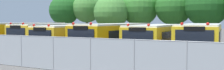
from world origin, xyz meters
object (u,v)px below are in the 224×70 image
at_px(tree_5, 206,5).
at_px(traffic_cone, 50,62).
at_px(school_bus_3, 118,37).
at_px(tree_1, 88,8).
at_px(tree_3, 141,8).
at_px(school_bus_2, 82,37).
at_px(tree_4, 174,7).
at_px(school_bus_4, 156,39).
at_px(tree_0, 65,9).
at_px(school_bus_0, 28,34).
at_px(school_bus_1, 53,35).
at_px(tree_2, 111,13).
at_px(school_bus_5, 201,40).

relative_size(tree_5, traffic_cone, 12.48).
xyz_separation_m(school_bus_3, tree_1, (-10.01, 11.88, 3.27)).
xyz_separation_m(school_bus_3, tree_3, (-2.14, 11.95, 3.05)).
height_order(school_bus_2, tree_4, tree_4).
bearing_deg(tree_4, school_bus_3, -100.76).
distance_m(school_bus_4, tree_1, 17.90).
bearing_deg(tree_0, tree_1, 15.68).
distance_m(school_bus_4, tree_5, 11.51).
relative_size(school_bus_0, school_bus_4, 1.00).
height_order(school_bus_1, school_bus_4, school_bus_1).
relative_size(tree_2, traffic_cone, 10.87).
bearing_deg(tree_3, school_bus_5, -53.38).
distance_m(school_bus_4, tree_4, 11.90).
bearing_deg(school_bus_4, tree_3, -66.73).
relative_size(school_bus_2, tree_1, 1.71).
bearing_deg(tree_5, school_bus_3, -118.38).
bearing_deg(tree_0, school_bus_3, -38.96).
bearing_deg(school_bus_3, tree_1, -49.90).
height_order(tree_1, tree_2, tree_1).
distance_m(school_bus_4, traffic_cone, 8.60).
relative_size(school_bus_1, tree_4, 1.39).
height_order(tree_2, tree_5, tree_5).
distance_m(school_bus_1, traffic_cone, 8.81).
distance_m(school_bus_4, tree_2, 12.72).
bearing_deg(school_bus_4, school_bus_3, 3.98).
height_order(school_bus_1, traffic_cone, school_bus_1).
xyz_separation_m(tree_0, traffic_cone, (11.96, -17.67, -4.21)).
bearing_deg(tree_1, tree_2, -26.77).
distance_m(school_bus_2, school_bus_3, 3.50).
bearing_deg(school_bus_3, school_bus_0, -1.43).
height_order(school_bus_2, tree_3, tree_3).
height_order(school_bus_5, tree_0, tree_0).
distance_m(tree_3, tree_4, 4.37).
bearing_deg(school_bus_0, school_bus_3, 178.83).
bearing_deg(school_bus_2, tree_4, -117.29).
height_order(school_bus_5, tree_1, tree_1).
bearing_deg(traffic_cone, school_bus_2, 106.17).
height_order(tree_2, tree_3, tree_3).
distance_m(school_bus_1, tree_0, 13.01).
xyz_separation_m(tree_3, tree_5, (8.10, -0.92, 0.07)).
height_order(tree_1, tree_5, tree_5).
bearing_deg(tree_3, school_bus_1, -111.93).
bearing_deg(school_bus_5, school_bus_2, -0.23).
relative_size(school_bus_2, school_bus_3, 1.00).
bearing_deg(school_bus_3, tree_5, -118.40).
xyz_separation_m(school_bus_5, tree_5, (-0.63, 10.82, 3.12)).
relative_size(school_bus_4, tree_2, 1.60).
bearing_deg(traffic_cone, tree_3, 91.87).
relative_size(tree_0, tree_5, 0.93).
relative_size(school_bus_4, traffic_cone, 17.40).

